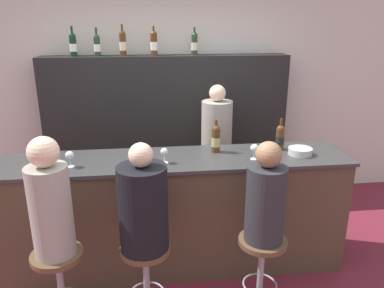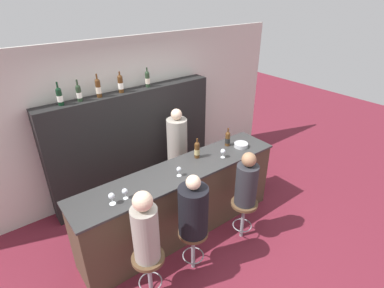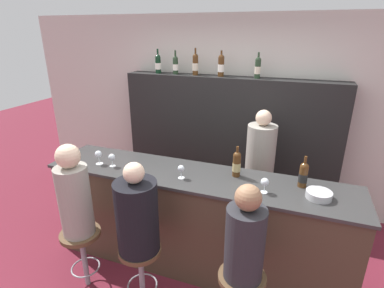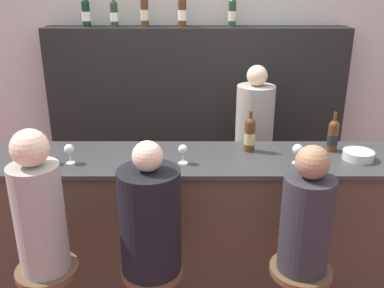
% 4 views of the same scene
% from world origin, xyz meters
% --- Properties ---
extents(ground_plane, '(16.00, 16.00, 0.00)m').
position_xyz_m(ground_plane, '(0.00, 0.00, 0.00)').
color(ground_plane, maroon).
extents(wall_back, '(6.40, 0.05, 2.60)m').
position_xyz_m(wall_back, '(0.00, 1.86, 1.30)').
color(wall_back, beige).
rests_on(wall_back, ground_plane).
extents(bar_counter, '(3.05, 0.63, 1.07)m').
position_xyz_m(bar_counter, '(0.00, 0.30, 0.54)').
color(bar_counter, '#473828').
rests_on(bar_counter, ground_plane).
extents(back_bar_cabinet, '(2.86, 0.28, 1.83)m').
position_xyz_m(back_bar_cabinet, '(0.00, 1.63, 0.92)').
color(back_bar_cabinet, black).
rests_on(back_bar_cabinet, ground_plane).
extents(wine_bottle_counter_0, '(0.08, 0.08, 0.30)m').
position_xyz_m(wine_bottle_counter_0, '(0.37, 0.42, 1.20)').
color(wine_bottle_counter_0, '#4C2D14').
rests_on(wine_bottle_counter_0, bar_counter).
extents(wine_bottle_counter_1, '(0.08, 0.08, 0.29)m').
position_xyz_m(wine_bottle_counter_1, '(0.97, 0.42, 1.19)').
color(wine_bottle_counter_1, '#4C2D14').
rests_on(wine_bottle_counter_1, bar_counter).
extents(wine_bottle_backbar_0, '(0.08, 0.08, 0.32)m').
position_xyz_m(wine_bottle_backbar_0, '(-1.02, 1.63, 1.96)').
color(wine_bottle_backbar_0, black).
rests_on(wine_bottle_backbar_0, back_bar_cabinet).
extents(wine_bottle_backbar_1, '(0.07, 0.07, 0.31)m').
position_xyz_m(wine_bottle_backbar_1, '(-0.76, 1.63, 1.95)').
color(wine_bottle_backbar_1, '#233823').
rests_on(wine_bottle_backbar_1, back_bar_cabinet).
extents(wine_bottle_backbar_2, '(0.08, 0.08, 0.34)m').
position_xyz_m(wine_bottle_backbar_2, '(-0.48, 1.63, 1.97)').
color(wine_bottle_backbar_2, '#4C2D14').
rests_on(wine_bottle_backbar_2, back_bar_cabinet).
extents(wine_bottle_backbar_3, '(0.08, 0.08, 0.32)m').
position_xyz_m(wine_bottle_backbar_3, '(-0.13, 1.63, 1.97)').
color(wine_bottle_backbar_3, '#4C2D14').
rests_on(wine_bottle_backbar_3, back_bar_cabinet).
extents(wine_bottle_backbar_4, '(0.07, 0.07, 0.31)m').
position_xyz_m(wine_bottle_backbar_4, '(0.33, 1.63, 1.96)').
color(wine_bottle_backbar_4, '#233823').
rests_on(wine_bottle_backbar_4, back_bar_cabinet).
extents(wine_glass_0, '(0.08, 0.08, 0.15)m').
position_xyz_m(wine_glass_0, '(-1.03, 0.19, 1.18)').
color(wine_glass_0, silver).
rests_on(wine_glass_0, bar_counter).
extents(wine_glass_1, '(0.07, 0.07, 0.14)m').
position_xyz_m(wine_glass_1, '(-0.87, 0.19, 1.17)').
color(wine_glass_1, silver).
rests_on(wine_glass_1, bar_counter).
extents(wine_glass_2, '(0.06, 0.06, 0.13)m').
position_xyz_m(wine_glass_2, '(-0.10, 0.19, 1.17)').
color(wine_glass_2, silver).
rests_on(wine_glass_2, bar_counter).
extents(wine_glass_3, '(0.07, 0.07, 0.14)m').
position_xyz_m(wine_glass_3, '(0.67, 0.19, 1.17)').
color(wine_glass_3, silver).
rests_on(wine_glass_3, bar_counter).
extents(metal_bowl, '(0.21, 0.21, 0.06)m').
position_xyz_m(metal_bowl, '(1.11, 0.26, 1.10)').
color(metal_bowl, '#B7B7BC').
rests_on(metal_bowl, bar_counter).
extents(bar_stool_left, '(0.37, 0.37, 0.62)m').
position_xyz_m(bar_stool_left, '(-0.91, -0.34, 0.49)').
color(bar_stool_left, gray).
rests_on(bar_stool_left, ground_plane).
extents(guest_seated_left, '(0.29, 0.29, 0.88)m').
position_xyz_m(guest_seated_left, '(-0.91, -0.34, 1.02)').
color(guest_seated_left, gray).
rests_on(guest_seated_left, bar_stool_left).
extents(bar_stool_middle, '(0.37, 0.37, 0.62)m').
position_xyz_m(bar_stool_middle, '(-0.28, -0.34, 0.49)').
color(bar_stool_middle, gray).
rests_on(bar_stool_middle, ground_plane).
extents(guest_seated_middle, '(0.36, 0.36, 0.81)m').
position_xyz_m(guest_seated_middle, '(-0.28, -0.34, 0.97)').
color(guest_seated_middle, black).
rests_on(guest_seated_middle, bar_stool_middle).
extents(bar_stool_right, '(0.37, 0.37, 0.62)m').
position_xyz_m(bar_stool_right, '(0.61, -0.34, 0.49)').
color(bar_stool_right, gray).
rests_on(bar_stool_right, ground_plane).
extents(guest_seated_right, '(0.29, 0.29, 0.78)m').
position_xyz_m(guest_seated_right, '(0.61, -0.34, 0.97)').
color(guest_seated_right, '#28282D').
rests_on(guest_seated_right, bar_stool_right).
extents(bartender, '(0.33, 0.33, 1.57)m').
position_xyz_m(bartender, '(0.51, 1.11, 0.72)').
color(bartender, gray).
rests_on(bartender, ground_plane).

